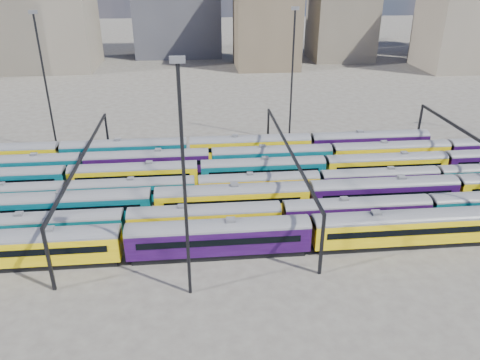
{
  "coord_description": "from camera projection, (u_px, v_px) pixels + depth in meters",
  "views": [
    {
      "loc": [
        -3.6,
        -63.6,
        33.14
      ],
      "look_at": [
        2.66,
        0.06,
        3.0
      ],
      "focal_mm": 35.0,
      "sensor_mm": 36.0,
      "label": 1
    }
  ],
  "objects": [
    {
      "name": "mast_2",
      "position": [
        184.0,
        178.0,
        45.5
      ],
      "size": [
        1.4,
        0.5,
        25.6
      ],
      "color": "black",
      "rests_on": "ground"
    },
    {
      "name": "gantry_3",
      "position": [
        480.0,
        148.0,
        72.35
      ],
      "size": [
        0.35,
        40.35,
        8.03
      ],
      "color": "black",
      "rests_on": "ground"
    },
    {
      "name": "rake_4",
      "position": [
        199.0,
        170.0,
        74.77
      ],
      "size": [
        123.16,
        3.0,
        5.06
      ],
      "color": "black",
      "rests_on": "ground"
    },
    {
      "name": "mast_3",
      "position": [
        292.0,
        72.0,
        88.68
      ],
      "size": [
        1.4,
        0.5,
        25.6
      ],
      "color": "black",
      "rests_on": "ground"
    },
    {
      "name": "ground",
      "position": [
        223.0,
        199.0,
        71.7
      ],
      "size": [
        500.0,
        500.0,
        0.0
      ],
      "primitive_type": "plane",
      "color": "#47423C",
      "rests_on": "ground"
    },
    {
      "name": "gantry_1",
      "position": [
        83.0,
        163.0,
        67.04
      ],
      "size": [
        0.35,
        40.35,
        8.03
      ],
      "color": "black",
      "rests_on": "ground"
    },
    {
      "name": "rake_6",
      "position": [
        125.0,
        149.0,
        82.53
      ],
      "size": [
        110.89,
        3.25,
        5.48
      ],
      "color": "black",
      "rests_on": "ground"
    },
    {
      "name": "rake_5",
      "position": [
        272.0,
        155.0,
        80.35
      ],
      "size": [
        105.13,
        3.08,
        5.19
      ],
      "color": "black",
      "rests_on": "ground"
    },
    {
      "name": "rake_0",
      "position": [
        219.0,
        234.0,
        56.81
      ],
      "size": [
        159.44,
        3.33,
        5.62
      ],
      "color": "black",
      "rests_on": "ground"
    },
    {
      "name": "rake_2",
      "position": [
        153.0,
        200.0,
        65.09
      ],
      "size": [
        132.31,
        3.23,
        5.44
      ],
      "color": "black",
      "rests_on": "ground"
    },
    {
      "name": "rake_1",
      "position": [
        282.0,
        213.0,
        62.22
      ],
      "size": [
        122.32,
        2.98,
        5.02
      ],
      "color": "black",
      "rests_on": "ground"
    },
    {
      "name": "gantry_2",
      "position": [
        289.0,
        155.0,
        69.69
      ],
      "size": [
        0.35,
        40.35,
        8.03
      ],
      "color": "black",
      "rests_on": "ground"
    },
    {
      "name": "rake_3",
      "position": [
        320.0,
        180.0,
        72.0
      ],
      "size": [
        113.04,
        2.76,
        4.63
      ],
      "color": "black",
      "rests_on": "ground"
    },
    {
      "name": "mast_1",
      "position": [
        45.0,
        79.0,
        82.9
      ],
      "size": [
        1.4,
        0.5,
        25.6
      ],
      "color": "black",
      "rests_on": "ground"
    }
  ]
}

